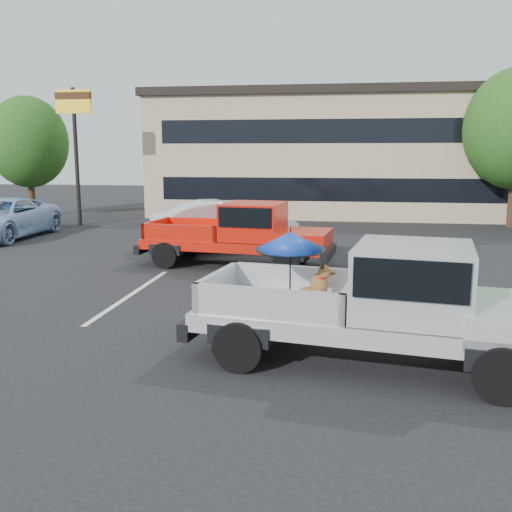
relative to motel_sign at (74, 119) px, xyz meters
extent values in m
plane|color=black|center=(10.00, -14.00, -4.65)|extent=(90.00, 90.00, 0.00)
cube|color=silver|center=(7.00, -12.00, -4.65)|extent=(0.12, 5.00, 0.01)
cube|color=silver|center=(13.00, -12.00, -4.65)|extent=(0.12, 5.00, 0.01)
cube|color=tan|center=(12.00, 7.00, -1.65)|extent=(20.00, 8.00, 6.00)
cube|color=black|center=(12.00, 7.00, 1.45)|extent=(20.40, 8.40, 0.40)
cube|color=black|center=(12.00, 3.02, -3.15)|extent=(18.00, 0.08, 1.10)
cube|color=black|center=(12.00, 3.02, -0.45)|extent=(18.00, 0.08, 1.10)
cylinder|color=black|center=(0.00, 0.00, -1.65)|extent=(0.18, 0.18, 6.00)
cube|color=yellow|center=(0.00, 0.00, 0.75)|extent=(1.60, 0.18, 1.00)
cube|color=#381E0C|center=(0.00, 0.00, 1.00)|extent=(1.60, 0.22, 0.30)
cylinder|color=#332114|center=(19.00, 2.00, -3.29)|extent=(0.32, 0.32, 2.73)
cylinder|color=#332114|center=(-4.00, 3.00, -3.44)|extent=(0.32, 0.32, 2.42)
ellipsoid|color=#164E16|center=(-4.00, 3.00, -0.91)|extent=(3.96, 3.96, 4.55)
cylinder|color=#332114|center=(16.00, 10.00, -3.22)|extent=(0.32, 0.32, 2.86)
ellipsoid|color=#164E16|center=(16.00, 10.00, -0.23)|extent=(4.68, 4.68, 5.38)
cylinder|color=black|center=(10.28, -16.21, -4.27)|extent=(0.79, 0.40, 0.76)
cylinder|color=black|center=(10.57, -14.40, -4.27)|extent=(0.79, 0.40, 0.76)
cylinder|color=black|center=(13.83, -16.79, -4.27)|extent=(0.79, 0.40, 0.76)
cylinder|color=black|center=(14.13, -14.97, -4.27)|extent=(0.79, 0.40, 0.76)
cube|color=#B8BABF|center=(12.25, -15.60, -3.98)|extent=(5.63, 2.75, 0.28)
cube|color=black|center=(9.54, -15.16, -4.15)|extent=(0.49, 1.96, 0.28)
cube|color=#B8BABF|center=(12.80, -15.69, -3.30)|extent=(1.92, 2.08, 1.05)
cube|color=black|center=(12.80, -15.69, -3.10)|extent=(1.79, 2.15, 0.55)
cube|color=black|center=(10.82, -15.37, -3.92)|extent=(2.56, 2.18, 0.10)
cube|color=#B8BABF|center=(10.96, -14.51, -3.62)|extent=(2.29, 0.46, 0.50)
cube|color=#B8BABF|center=(10.68, -16.23, -3.62)|extent=(2.29, 0.46, 0.50)
cube|color=#B8BABF|center=(9.73, -15.19, -3.62)|extent=(0.39, 1.83, 0.50)
cube|color=#B8BABF|center=(11.91, -15.54, -3.62)|extent=(0.39, 1.83, 0.50)
ellipsoid|color=brown|center=(11.25, -15.19, -3.72)|extent=(0.50, 0.44, 0.30)
cylinder|color=brown|center=(11.47, -15.30, -3.76)|extent=(0.07, 0.07, 0.22)
cylinder|color=brown|center=(11.50, -15.16, -3.76)|extent=(0.07, 0.07, 0.22)
ellipsoid|color=brown|center=(11.40, -15.22, -3.53)|extent=(0.32, 0.30, 0.40)
cylinder|color=red|center=(11.42, -15.22, -3.40)|extent=(0.20, 0.20, 0.04)
sphere|color=brown|center=(11.49, -15.23, -3.31)|extent=(0.22, 0.22, 0.22)
cone|color=black|center=(11.61, -15.25, -3.33)|extent=(0.16, 0.13, 0.10)
cone|color=black|center=(11.46, -15.28, -3.20)|extent=(0.07, 0.07, 0.11)
cone|color=black|center=(11.48, -15.17, -3.20)|extent=(0.07, 0.07, 0.11)
cylinder|color=brown|center=(11.08, -15.16, -3.82)|extent=(0.27, 0.05, 0.09)
cylinder|color=black|center=(10.95, -15.39, -3.35)|extent=(0.02, 0.10, 1.05)
cone|color=#1336A8|center=(10.95, -15.39, -2.80)|extent=(1.10, 1.12, 0.36)
cylinder|color=black|center=(10.95, -15.39, -2.64)|extent=(0.02, 0.02, 0.10)
cylinder|color=black|center=(10.95, -15.39, -2.93)|extent=(1.10, 1.10, 0.09)
cylinder|color=black|center=(6.85, -8.97, -4.28)|extent=(0.76, 0.35, 0.74)
cylinder|color=black|center=(7.06, -7.20, -4.28)|extent=(0.76, 0.35, 0.74)
cylinder|color=black|center=(10.32, -9.37, -4.28)|extent=(0.76, 0.35, 0.74)
cylinder|color=black|center=(10.53, -7.60, -4.28)|extent=(0.76, 0.35, 0.74)
cube|color=red|center=(8.74, -8.29, -4.00)|extent=(5.41, 2.45, 0.27)
cube|color=red|center=(10.67, -8.51, -3.80)|extent=(1.66, 2.02, 0.45)
cube|color=black|center=(11.39, -8.60, -4.17)|extent=(0.41, 1.91, 0.29)
cube|color=black|center=(6.09, -7.99, -4.17)|extent=(0.39, 1.91, 0.27)
cube|color=red|center=(9.27, -8.35, -3.34)|extent=(1.79, 1.96, 1.02)
cube|color=black|center=(9.27, -8.35, -3.15)|extent=(1.66, 2.04, 0.53)
cube|color=black|center=(7.34, -8.13, -3.94)|extent=(2.42, 2.03, 0.10)
cube|color=red|center=(7.44, -7.29, -3.65)|extent=(2.23, 0.35, 0.48)
cube|color=red|center=(7.25, -8.97, -3.65)|extent=(2.23, 0.35, 0.48)
cube|color=red|center=(6.28, -8.01, -3.65)|extent=(0.30, 1.78, 0.48)
cube|color=red|center=(8.40, -8.25, -3.65)|extent=(0.30, 1.78, 0.48)
imported|color=#B2B5BA|center=(7.85, -5.60, -3.83)|extent=(5.24, 3.64, 1.64)
imported|color=#93B4DB|center=(-0.99, -4.46, -3.89)|extent=(2.65, 5.51, 1.51)
camera|label=1|loc=(11.74, -24.14, -1.45)|focal=40.00mm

